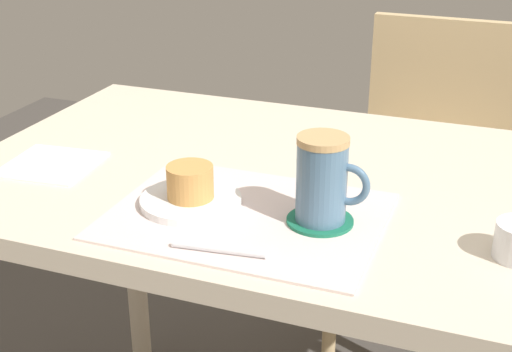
{
  "coord_description": "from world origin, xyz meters",
  "views": [
    {
      "loc": [
        0.33,
        -1.05,
        1.24
      ],
      "look_at": [
        -0.02,
        -0.13,
        0.81
      ],
      "focal_mm": 50.0,
      "sensor_mm": 36.0,
      "label": 1
    }
  ],
  "objects_px": {
    "wooden_chair": "(428,176)",
    "coffee_mug": "(323,179)",
    "dining_table": "(291,224)",
    "pastry": "(190,182)",
    "pastry_plate": "(191,201)"
  },
  "relations": [
    {
      "from": "wooden_chair",
      "to": "coffee_mug",
      "type": "relative_size",
      "value": 6.9
    },
    {
      "from": "dining_table",
      "to": "wooden_chair",
      "type": "distance_m",
      "value": 0.74
    },
    {
      "from": "dining_table",
      "to": "coffee_mug",
      "type": "relative_size",
      "value": 8.84
    },
    {
      "from": "pastry",
      "to": "coffee_mug",
      "type": "distance_m",
      "value": 0.21
    },
    {
      "from": "wooden_chair",
      "to": "pastry_plate",
      "type": "height_order",
      "value": "wooden_chair"
    },
    {
      "from": "pastry",
      "to": "coffee_mug",
      "type": "relative_size",
      "value": 0.56
    },
    {
      "from": "wooden_chair",
      "to": "pastry",
      "type": "xyz_separation_m",
      "value": [
        -0.26,
        -0.87,
        0.31
      ]
    },
    {
      "from": "wooden_chair",
      "to": "pastry",
      "type": "relative_size",
      "value": 12.37
    },
    {
      "from": "dining_table",
      "to": "pastry",
      "type": "distance_m",
      "value": 0.24
    },
    {
      "from": "pastry",
      "to": "pastry_plate",
      "type": "bearing_deg",
      "value": 180.0
    },
    {
      "from": "pastry",
      "to": "coffee_mug",
      "type": "height_order",
      "value": "coffee_mug"
    },
    {
      "from": "dining_table",
      "to": "wooden_chair",
      "type": "relative_size",
      "value": 1.28
    },
    {
      "from": "dining_table",
      "to": "pastry",
      "type": "relative_size",
      "value": 15.84
    },
    {
      "from": "pastry_plate",
      "to": "pastry",
      "type": "xyz_separation_m",
      "value": [
        0.0,
        0.0,
        0.03
      ]
    },
    {
      "from": "dining_table",
      "to": "wooden_chair",
      "type": "height_order",
      "value": "wooden_chair"
    }
  ]
}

